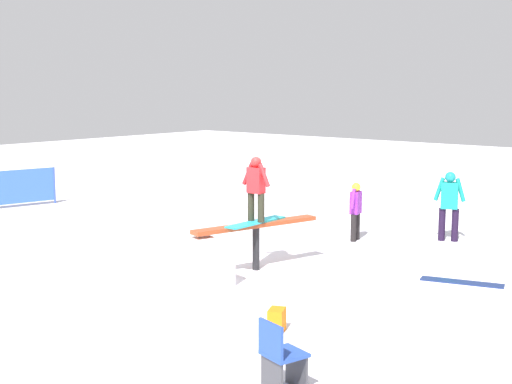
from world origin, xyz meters
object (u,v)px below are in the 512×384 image
(loose_snowboard_navy, at_px, (462,282))
(folding_chair, at_px, (281,358))
(main_rider_on_rail, at_px, (256,192))
(backpack_on_snow, at_px, (277,320))
(bystander_purple, at_px, (356,208))
(bystander_teal, at_px, (449,202))
(rail_feature, at_px, (256,230))

(loose_snowboard_navy, relative_size, folding_chair, 1.67)
(main_rider_on_rail, relative_size, loose_snowboard_navy, 1.04)
(backpack_on_snow, bearing_deg, main_rider_on_rail, -160.02)
(backpack_on_snow, bearing_deg, bystander_purple, 177.06)
(bystander_purple, distance_m, bystander_teal, 2.14)
(rail_feature, height_order, folding_chair, rail_feature)
(bystander_teal, xyz_separation_m, folding_chair, (-8.91, -2.03, -0.48))
(bystander_purple, relative_size, bystander_teal, 0.84)
(bystander_teal, xyz_separation_m, loose_snowboard_navy, (-3.13, -1.72, -0.89))
(rail_feature, xyz_separation_m, main_rider_on_rail, (0.00, 0.00, 0.75))
(main_rider_on_rail, bearing_deg, rail_feature, 0.00)
(bystander_teal, height_order, backpack_on_snow, bystander_teal)
(main_rider_on_rail, xyz_separation_m, backpack_on_snow, (-2.49, -2.46, -1.37))
(bystander_purple, height_order, folding_chair, bystander_purple)
(bystander_purple, relative_size, folding_chair, 1.53)
(bystander_purple, xyz_separation_m, folding_chair, (-7.58, -3.70, -0.34))
(bystander_purple, distance_m, loose_snowboard_navy, 3.91)
(rail_feature, bearing_deg, backpack_on_snow, -120.17)
(bystander_purple, relative_size, backpack_on_snow, 3.95)
(loose_snowboard_navy, bearing_deg, bystander_teal, 102.18)
(rail_feature, bearing_deg, loose_snowboard_navy, -49.02)
(bystander_purple, bearing_deg, rail_feature, 165.80)
(rail_feature, height_order, loose_snowboard_navy, rail_feature)
(rail_feature, bearing_deg, folding_chair, -122.13)
(main_rider_on_rail, xyz_separation_m, loose_snowboard_navy, (1.68, -3.47, -1.53))
(folding_chair, distance_m, backpack_on_snow, 2.09)
(bystander_teal, distance_m, folding_chair, 9.15)
(rail_feature, distance_m, bystander_teal, 5.12)
(bystander_teal, height_order, loose_snowboard_navy, bystander_teal)
(loose_snowboard_navy, distance_m, folding_chair, 5.80)
(bystander_purple, xyz_separation_m, bystander_teal, (1.33, -1.67, 0.14))
(bystander_teal, bearing_deg, bystander_purple, -163.49)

